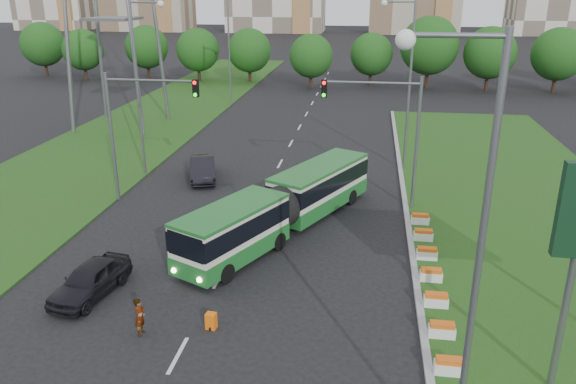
% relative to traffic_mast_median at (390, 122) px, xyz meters
% --- Properties ---
extents(ground, '(360.00, 360.00, 0.00)m').
position_rel_traffic_mast_median_xyz_m(ground, '(-4.78, -10.00, -5.35)').
color(ground, black).
rests_on(ground, ground).
extents(grass_median, '(14.00, 60.00, 0.15)m').
position_rel_traffic_mast_median_xyz_m(grass_median, '(8.22, -2.00, -5.27)').
color(grass_median, '#214E16').
rests_on(grass_median, ground).
extents(median_kerb, '(0.30, 60.00, 0.18)m').
position_rel_traffic_mast_median_xyz_m(median_kerb, '(1.27, -2.00, -5.26)').
color(median_kerb, '#999999').
rests_on(median_kerb, ground).
extents(left_verge, '(12.00, 110.00, 0.10)m').
position_rel_traffic_mast_median_xyz_m(left_verge, '(-22.78, 15.00, -5.30)').
color(left_verge, '#214E16').
rests_on(left_verge, ground).
extents(lane_markings, '(0.20, 100.00, 0.01)m').
position_rel_traffic_mast_median_xyz_m(lane_markings, '(-7.78, 10.00, -5.35)').
color(lane_markings, silver).
rests_on(lane_markings, ground).
extents(flower_planters, '(1.10, 15.90, 0.60)m').
position_rel_traffic_mast_median_xyz_m(flower_planters, '(1.92, -10.30, -4.90)').
color(flower_planters, white).
rests_on(flower_planters, grass_median).
extents(traffic_mast_median, '(5.76, 0.32, 8.00)m').
position_rel_traffic_mast_median_xyz_m(traffic_mast_median, '(0.00, 0.00, 0.00)').
color(traffic_mast_median, slate).
rests_on(traffic_mast_median, ground).
extents(traffic_mast_left, '(5.76, 0.32, 8.00)m').
position_rel_traffic_mast_median_xyz_m(traffic_mast_left, '(-15.16, -1.00, 0.00)').
color(traffic_mast_left, slate).
rests_on(traffic_mast_left, ground).
extents(street_lamps, '(36.00, 60.00, 12.00)m').
position_rel_traffic_mast_median_xyz_m(street_lamps, '(-7.78, 0.00, 0.65)').
color(street_lamps, slate).
rests_on(street_lamps, ground).
extents(tree_line, '(120.00, 8.00, 9.00)m').
position_rel_traffic_mast_median_xyz_m(tree_line, '(5.22, 45.00, -0.85)').
color(tree_line, '#184412').
rests_on(tree_line, ground).
extents(articulated_bus, '(2.37, 15.18, 2.50)m').
position_rel_traffic_mast_median_xyz_m(articulated_bus, '(-5.87, -4.37, -3.82)').
color(articulated_bus, silver).
rests_on(articulated_bus, ground).
extents(car_left_near, '(2.50, 4.62, 1.49)m').
position_rel_traffic_mast_median_xyz_m(car_left_near, '(-12.92, -12.39, -4.60)').
color(car_left_near, black).
rests_on(car_left_near, ground).
extents(car_left_far, '(3.02, 5.11, 1.59)m').
position_rel_traffic_mast_median_xyz_m(car_left_far, '(-12.56, 3.62, -4.55)').
color(car_left_far, black).
rests_on(car_left_far, ground).
extents(pedestrian, '(0.39, 0.58, 1.56)m').
position_rel_traffic_mast_median_xyz_m(pedestrian, '(-9.62, -14.89, -4.57)').
color(pedestrian, gray).
rests_on(pedestrian, ground).
extents(shopping_trolley, '(0.39, 0.42, 0.68)m').
position_rel_traffic_mast_median_xyz_m(shopping_trolley, '(-7.02, -14.13, -5.02)').
color(shopping_trolley, orange).
rests_on(shopping_trolley, ground).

